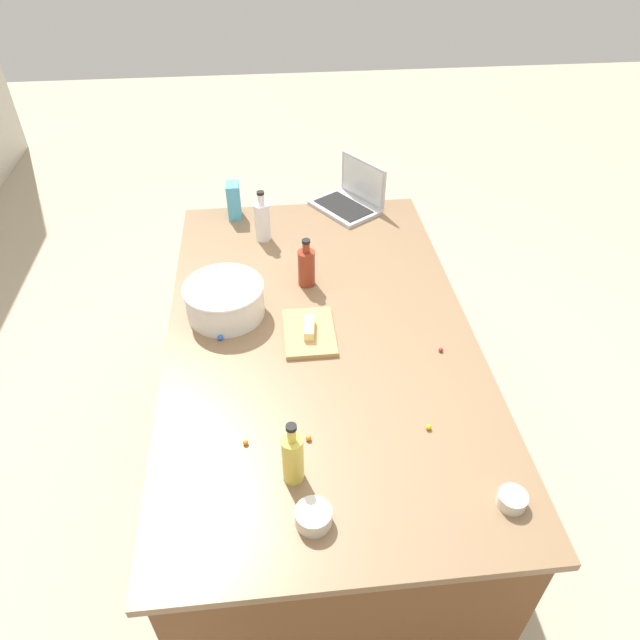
{
  "coord_description": "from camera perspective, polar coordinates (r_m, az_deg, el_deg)",
  "views": [
    {
      "loc": [
        -1.59,
        0.16,
        2.3
      ],
      "look_at": [
        0.0,
        0.0,
        0.95
      ],
      "focal_mm": 32.29,
      "sensor_mm": 36.0,
      "label": 1
    }
  ],
  "objects": [
    {
      "name": "cutting_board",
      "position": [
        2.11,
        -1.08,
        -1.23
      ],
      "size": [
        0.26,
        0.18,
        0.02
      ],
      "primitive_type": "cube",
      "color": "tan",
      "rests_on": "island_counter"
    },
    {
      "name": "ramekin_small",
      "position": [
        1.72,
        18.5,
        -16.53
      ],
      "size": [
        0.08,
        0.08,
        0.04
      ],
      "primitive_type": "cylinder",
      "color": "beige",
      "rests_on": "island_counter"
    },
    {
      "name": "candy_3",
      "position": [
        2.11,
        -9.84,
        -1.73
      ],
      "size": [
        0.02,
        0.02,
        0.02
      ],
      "primitive_type": "sphere",
      "color": "blue",
      "rests_on": "island_counter"
    },
    {
      "name": "laptop",
      "position": [
        2.87,
        3.07,
        11.95
      ],
      "size": [
        0.38,
        0.36,
        0.22
      ],
      "color": "#B7B7BC",
      "rests_on": "island_counter"
    },
    {
      "name": "candy_5",
      "position": [
        2.08,
        11.88,
        -2.91
      ],
      "size": [
        0.02,
        0.02,
        0.02
      ],
      "primitive_type": "sphere",
      "color": "red",
      "rests_on": "island_counter"
    },
    {
      "name": "bottle_oil",
      "position": [
        1.63,
        -2.72,
        -13.44
      ],
      "size": [
        0.06,
        0.06,
        0.22
      ],
      "color": "#DBC64C",
      "rests_on": "island_counter"
    },
    {
      "name": "bottle_vinegar",
      "position": [
        2.6,
        -5.73,
        9.78
      ],
      "size": [
        0.07,
        0.07,
        0.24
      ],
      "color": "white",
      "rests_on": "island_counter"
    },
    {
      "name": "mixing_bowl_large",
      "position": [
        2.19,
        -9.43,
        2.07
      ],
      "size": [
        0.31,
        0.31,
        0.13
      ],
      "color": "white",
      "rests_on": "island_counter"
    },
    {
      "name": "candy_bag",
      "position": [
        2.8,
        -8.55,
        11.64
      ],
      "size": [
        0.09,
        0.06,
        0.17
      ],
      "primitive_type": "cube",
      "color": "#4CA5CC",
      "rests_on": "island_counter"
    },
    {
      "name": "candy_2",
      "position": [
        1.77,
        -1.14,
        -11.63
      ],
      "size": [
        0.02,
        0.02,
        0.02
      ],
      "primitive_type": "sphere",
      "color": "orange",
      "rests_on": "island_counter"
    },
    {
      "name": "ramekin_medium",
      "position": [
        1.6,
        -0.66,
        -18.91
      ],
      "size": [
        0.1,
        0.1,
        0.05
      ],
      "primitive_type": "cylinder",
      "color": "beige",
      "rests_on": "island_counter"
    },
    {
      "name": "ground_plane",
      "position": [
        2.8,
        0.0,
        -15.02
      ],
      "size": [
        12.0,
        12.0,
        0.0
      ],
      "primitive_type": "plane",
      "color": "#B7A88E"
    },
    {
      "name": "island_counter",
      "position": [
        2.45,
        0.0,
        -8.97
      ],
      "size": [
        1.92,
        1.12,
        0.9
      ],
      "color": "brown",
      "rests_on": "ground"
    },
    {
      "name": "bottle_soy",
      "position": [
        2.31,
        -1.35,
        5.3
      ],
      "size": [
        0.07,
        0.07,
        0.21
      ],
      "color": "maroon",
      "rests_on": "island_counter"
    },
    {
      "name": "butter_stick_left",
      "position": [
        2.08,
        -1.07,
        -0.75
      ],
      "size": [
        0.11,
        0.05,
        0.04
      ],
      "primitive_type": "cube",
      "rotation": [
        0.0,
        0.0,
        -0.12
      ],
      "color": "#F4E58C",
      "rests_on": "cutting_board"
    },
    {
      "name": "candy_0",
      "position": [
        1.83,
        10.73,
        -10.41
      ],
      "size": [
        0.02,
        0.02,
        0.02
      ],
      "primitive_type": "sphere",
      "color": "yellow",
      "rests_on": "island_counter"
    },
    {
      "name": "candy_4",
      "position": [
        1.78,
        -7.4,
        -11.96
      ],
      "size": [
        0.02,
        0.02,
        0.02
      ],
      "primitive_type": "sphere",
      "color": "orange",
      "rests_on": "island_counter"
    }
  ]
}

